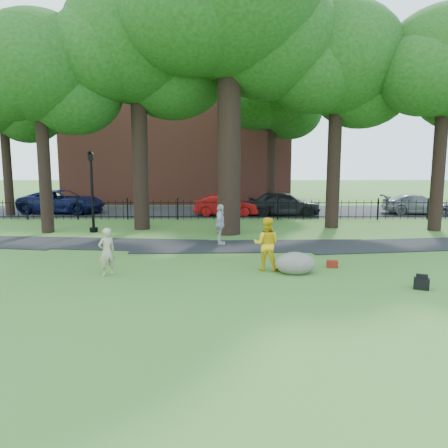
{
  "coord_description": "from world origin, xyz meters",
  "views": [
    {
      "loc": [
        -0.29,
        -13.95,
        3.65
      ],
      "look_at": [
        -0.25,
        2.0,
        1.24
      ],
      "focal_mm": 35.0,
      "sensor_mm": 36.0,
      "label": 1
    }
  ],
  "objects_px": {
    "big_tree": "(232,14)",
    "red_sedan": "(226,205)",
    "woman": "(107,252)",
    "lamppost": "(92,193)",
    "boulder": "(295,262)",
    "man": "(266,244)"
  },
  "relations": [
    {
      "from": "woman",
      "to": "man",
      "type": "distance_m",
      "value": 5.1
    },
    {
      "from": "boulder",
      "to": "woman",
      "type": "bearing_deg",
      "value": -177.64
    },
    {
      "from": "woman",
      "to": "boulder",
      "type": "relative_size",
      "value": 1.19
    },
    {
      "from": "big_tree",
      "to": "man",
      "type": "relative_size",
      "value": 8.21
    },
    {
      "from": "big_tree",
      "to": "man",
      "type": "distance_m",
      "value": 11.68
    },
    {
      "from": "woman",
      "to": "red_sedan",
      "type": "distance_m",
      "value": 14.88
    },
    {
      "from": "big_tree",
      "to": "woman",
      "type": "relative_size",
      "value": 9.51
    },
    {
      "from": "boulder",
      "to": "red_sedan",
      "type": "xyz_separation_m",
      "value": [
        -2.1,
        14.12,
        0.3
      ]
    },
    {
      "from": "woman",
      "to": "red_sedan",
      "type": "xyz_separation_m",
      "value": [
        3.85,
        14.37,
        -0.08
      ]
    },
    {
      "from": "red_sedan",
      "to": "boulder",
      "type": "bearing_deg",
      "value": -169.13
    },
    {
      "from": "man",
      "to": "red_sedan",
      "type": "height_order",
      "value": "man"
    },
    {
      "from": "man",
      "to": "boulder",
      "type": "distance_m",
      "value": 1.1
    },
    {
      "from": "big_tree",
      "to": "woman",
      "type": "distance_m",
      "value": 12.79
    },
    {
      "from": "boulder",
      "to": "red_sedan",
      "type": "relative_size",
      "value": 0.31
    },
    {
      "from": "woman",
      "to": "lamppost",
      "type": "bearing_deg",
      "value": -111.24
    },
    {
      "from": "big_tree",
      "to": "red_sedan",
      "type": "bearing_deg",
      "value": 91.8
    },
    {
      "from": "big_tree",
      "to": "man",
      "type": "height_order",
      "value": "big_tree"
    },
    {
      "from": "red_sedan",
      "to": "big_tree",
      "type": "bearing_deg",
      "value": -175.79
    },
    {
      "from": "man",
      "to": "boulder",
      "type": "xyz_separation_m",
      "value": [
        0.89,
        -0.39,
        -0.5
      ]
    },
    {
      "from": "boulder",
      "to": "lamppost",
      "type": "height_order",
      "value": "lamppost"
    },
    {
      "from": "boulder",
      "to": "lamppost",
      "type": "relative_size",
      "value": 0.32
    },
    {
      "from": "boulder",
      "to": "man",
      "type": "bearing_deg",
      "value": 156.52
    }
  ]
}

